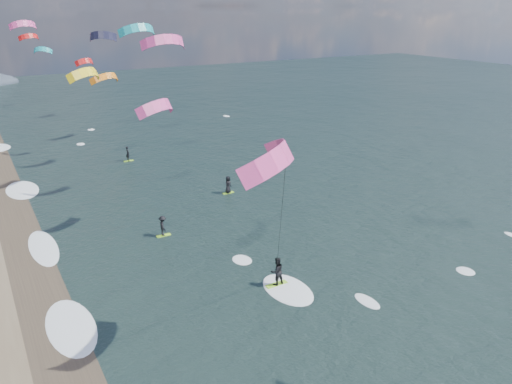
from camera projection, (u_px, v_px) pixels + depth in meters
kitesurfer_near_b at (285, 201)px, 24.25m from camera, size 7.21×9.35×11.92m
far_kitesurfers at (176, 193)px, 44.61m from camera, size 9.68×21.63×1.71m
bg_kite_field at (88, 49)px, 59.09m from camera, size 11.95×66.56×7.74m
shoreline_surf at (77, 328)px, 27.40m from camera, size 2.40×79.40×0.11m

